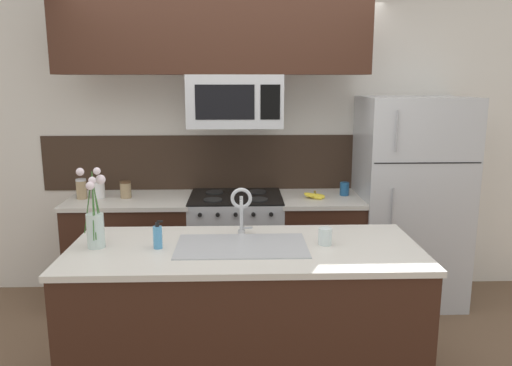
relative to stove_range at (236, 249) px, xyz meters
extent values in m
plane|color=brown|center=(0.00, -0.90, -0.46)|extent=(10.00, 10.00, 0.00)
cube|color=silver|center=(0.30, 0.38, 0.84)|extent=(5.20, 0.10, 2.60)
cube|color=#332319|center=(0.00, 0.32, 0.69)|extent=(3.37, 0.01, 0.48)
cube|color=#381E14|center=(-0.87, 0.00, -0.02)|extent=(0.98, 0.62, 0.88)
cube|color=beige|center=(-0.87, 0.00, 0.43)|extent=(1.01, 0.65, 0.03)
cube|color=#381E14|center=(0.71, 0.00, -0.02)|extent=(0.65, 0.62, 0.88)
cube|color=beige|center=(0.71, 0.00, 0.43)|extent=(0.68, 0.65, 0.03)
cube|color=#B7BABF|center=(0.00, 0.00, -0.01)|extent=(0.76, 0.62, 0.91)
cube|color=black|center=(0.00, 0.00, 0.45)|extent=(0.76, 0.62, 0.01)
cylinder|color=black|center=(-0.18, -0.14, 0.46)|extent=(0.15, 0.15, 0.01)
cylinder|color=black|center=(0.18, -0.14, 0.46)|extent=(0.15, 0.15, 0.01)
cylinder|color=black|center=(-0.18, 0.14, 0.46)|extent=(0.15, 0.15, 0.01)
cylinder|color=black|center=(0.18, 0.14, 0.46)|extent=(0.15, 0.15, 0.01)
cylinder|color=black|center=(-0.27, -0.32, 0.39)|extent=(0.03, 0.02, 0.03)
cylinder|color=black|center=(-0.14, -0.32, 0.39)|extent=(0.03, 0.02, 0.03)
cylinder|color=black|center=(0.00, -0.32, 0.39)|extent=(0.03, 0.02, 0.03)
cylinder|color=black|center=(0.14, -0.32, 0.39)|extent=(0.03, 0.02, 0.03)
cylinder|color=black|center=(0.27, -0.32, 0.39)|extent=(0.03, 0.02, 0.03)
cube|color=#B7BABF|center=(0.00, -0.02, 1.24)|extent=(0.74, 0.40, 0.41)
cube|color=black|center=(-0.07, -0.22, 1.24)|extent=(0.45, 0.00, 0.26)
cube|color=black|center=(0.27, -0.22, 1.24)|extent=(0.15, 0.00, 0.26)
cube|color=#381E14|center=(-0.16, -0.05, 1.74)|extent=(2.39, 0.34, 0.60)
cube|color=#B7BABF|center=(1.46, 0.02, 0.40)|extent=(0.85, 0.72, 1.73)
cube|color=black|center=(1.46, -0.34, 0.78)|extent=(0.82, 0.00, 0.01)
cylinder|color=#99999E|center=(1.20, -0.36, 1.03)|extent=(0.01, 0.01, 0.31)
cylinder|color=#99999E|center=(1.20, -0.36, 0.27)|extent=(0.01, 0.01, 0.66)
cylinder|color=#997F5B|center=(-1.26, -0.01, 0.52)|extent=(0.08, 0.08, 0.15)
cylinder|color=#B2B2B7|center=(-1.26, -0.01, 0.60)|extent=(0.08, 0.08, 0.02)
cylinder|color=silver|center=(-1.13, 0.03, 0.51)|extent=(0.10, 0.10, 0.13)
cylinder|color=#B2B2B7|center=(-1.13, 0.03, 0.59)|extent=(0.10, 0.10, 0.01)
cylinder|color=#997F5B|center=(-0.91, 0.02, 0.51)|extent=(0.09, 0.09, 0.12)
cylinder|color=#4C331E|center=(-0.91, 0.02, 0.58)|extent=(0.09, 0.09, 0.01)
ellipsoid|color=yellow|center=(0.63, -0.07, 0.47)|extent=(0.15, 0.14, 0.06)
ellipsoid|color=yellow|center=(0.64, -0.05, 0.47)|extent=(0.17, 0.10, 0.06)
ellipsoid|color=yellow|center=(0.64, -0.07, 0.47)|extent=(0.18, 0.06, 0.06)
ellipsoid|color=yellow|center=(0.65, -0.05, 0.47)|extent=(0.17, 0.05, 0.05)
ellipsoid|color=yellow|center=(0.66, -0.07, 0.47)|extent=(0.17, 0.11, 0.06)
ellipsoid|color=yellow|center=(0.66, -0.05, 0.47)|extent=(0.16, 0.14, 0.07)
cylinder|color=brown|center=(0.65, -0.06, 0.50)|extent=(0.02, 0.02, 0.03)
cylinder|color=#1E5184|center=(0.91, 0.05, 0.50)|extent=(0.08, 0.08, 0.11)
cube|color=#381E14|center=(0.06, -1.25, -0.02)|extent=(2.01, 0.82, 0.88)
cube|color=beige|center=(0.06, -1.25, 0.43)|extent=(2.04, 0.85, 0.03)
cube|color=#ADAFB5|center=(0.04, -1.25, 0.45)|extent=(0.76, 0.44, 0.01)
cube|color=#ADAFB5|center=(-0.13, -1.25, 0.37)|extent=(0.30, 0.33, 0.15)
cube|color=#ADAFB5|center=(0.22, -1.25, 0.37)|extent=(0.30, 0.33, 0.15)
cylinder|color=#B7BABF|center=(0.04, -0.99, 0.46)|extent=(0.04, 0.04, 0.02)
cylinder|color=#B7BABF|center=(0.04, -0.99, 0.58)|extent=(0.02, 0.02, 0.22)
torus|color=#B7BABF|center=(0.04, -1.04, 0.69)|extent=(0.13, 0.02, 0.13)
cylinder|color=#B7BABF|center=(0.04, -1.10, 0.66)|extent=(0.02, 0.02, 0.06)
cube|color=#B7BABF|center=(0.08, -0.99, 0.48)|extent=(0.07, 0.01, 0.01)
cylinder|color=#4C93C6|center=(-0.44, -1.26, 0.51)|extent=(0.05, 0.05, 0.13)
cylinder|color=black|center=(-0.44, -1.26, 0.59)|extent=(0.02, 0.02, 0.02)
cube|color=black|center=(-0.42, -1.26, 0.61)|extent=(0.03, 0.01, 0.01)
cylinder|color=silver|center=(0.54, -1.23, 0.50)|extent=(0.08, 0.08, 0.10)
cylinder|color=silver|center=(-0.80, -1.23, 0.55)|extent=(0.10, 0.10, 0.20)
cylinder|color=silver|center=(-0.80, -1.23, 0.48)|extent=(0.09, 0.09, 0.06)
cylinder|color=#386B2D|center=(-0.84, -1.20, 0.70)|extent=(0.09, 0.07, 0.36)
sphere|color=silver|center=(-0.88, -1.17, 0.88)|extent=(0.05, 0.05, 0.05)
cylinder|color=#386B2D|center=(-0.79, -1.27, 0.67)|extent=(0.01, 0.08, 0.31)
sphere|color=silver|center=(-0.79, -1.31, 0.83)|extent=(0.05, 0.05, 0.05)
cylinder|color=#386B2D|center=(-0.79, -1.26, 0.68)|extent=(0.02, 0.06, 0.34)
sphere|color=silver|center=(-0.78, -1.29, 0.85)|extent=(0.04, 0.04, 0.04)
cylinder|color=#386B2D|center=(-0.78, -1.23, 0.70)|extent=(0.03, 0.02, 0.39)
sphere|color=silver|center=(-0.77, -1.22, 0.90)|extent=(0.04, 0.04, 0.04)
cylinder|color=#386B2D|center=(-0.78, -1.22, 0.67)|extent=(0.04, 0.04, 0.33)
sphere|color=silver|center=(-0.76, -1.20, 0.84)|extent=(0.06, 0.06, 0.06)
camera|label=1|loc=(0.04, -4.02, 1.40)|focal=35.00mm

